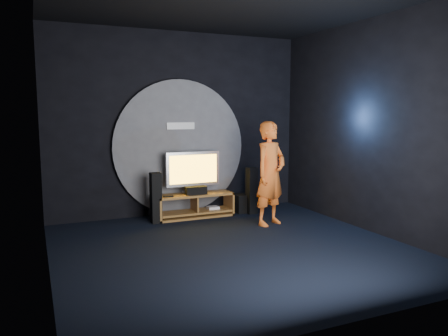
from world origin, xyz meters
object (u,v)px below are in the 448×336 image
Objects in this scene: subwoofer at (243,203)px; player at (270,174)px; tv at (193,171)px; tower_speaker_right at (252,191)px; media_console at (195,207)px; tower_speaker_left at (156,198)px.

subwoofer is 1.29m from player.
tower_speaker_right is (1.13, -0.24, -0.43)m from tv.
media_console is 1.64m from player.
player reaches higher than media_console.
tv reaches higher than tower_speaker_right.
player is (0.02, -1.06, 0.73)m from subwoofer.
subwoofer is (1.80, 0.13, -0.28)m from tower_speaker_left.
player is at bearing -27.00° from tower_speaker_left.
tower_speaker_right is at bearing 63.91° from player.
media_console is at bearing 114.07° from player.
tower_speaker_left is at bearing -171.19° from media_console.
media_console is 1.40× the size of tv.
tower_speaker_right is 0.50× the size of player.
tower_speaker_left is at bearing 178.52° from tower_speaker_right.
subwoofer is (-0.10, 0.18, -0.28)m from tower_speaker_right.
player is at bearing -45.42° from media_console.
tower_speaker_right is 0.34m from subwoofer.
tower_speaker_right is (1.12, -0.17, 0.26)m from media_console.
tv is (-0.01, 0.07, 0.69)m from media_console.
tv is 0.91m from tower_speaker_left.
tv reaches higher than media_console.
player reaches higher than subwoofer.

